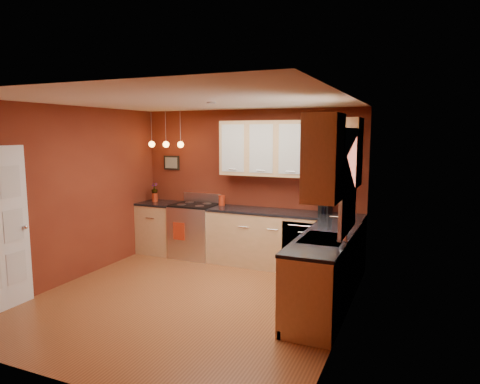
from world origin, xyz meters
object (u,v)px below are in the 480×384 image
at_px(sink, 323,240).
at_px(soap_pump, 343,234).
at_px(red_canister, 222,200).
at_px(coffee_maker, 325,206).
at_px(gas_range, 195,230).

relative_size(sink, soap_pump, 3.82).
relative_size(red_canister, coffee_maker, 0.69).
bearing_deg(sink, soap_pump, -17.20).
bearing_deg(red_canister, gas_range, -163.74).
distance_m(gas_range, soap_pump, 3.32).
xyz_separation_m(gas_range, soap_pump, (2.87, -1.58, 0.55)).
height_order(sink, coffee_maker, sink).
xyz_separation_m(red_canister, coffee_maker, (1.83, -0.04, 0.03)).
bearing_deg(coffee_maker, gas_range, -160.24).
distance_m(sink, red_canister, 2.71).
bearing_deg(soap_pump, red_canister, 144.46).
distance_m(red_canister, coffee_maker, 1.83).
height_order(gas_range, red_canister, red_canister).
xyz_separation_m(red_canister, soap_pump, (2.40, -1.71, 0.00)).
xyz_separation_m(sink, coffee_maker, (-0.32, 1.60, 0.14)).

